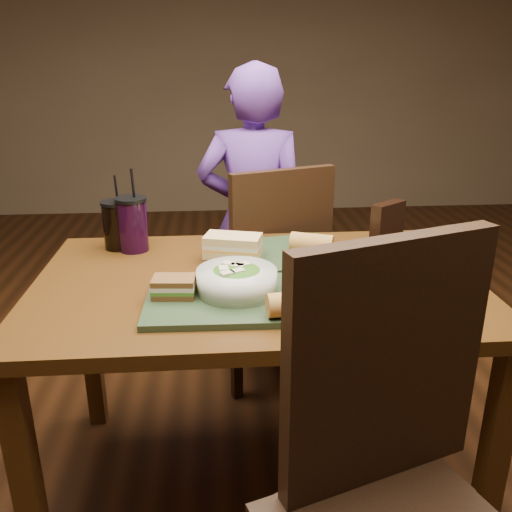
# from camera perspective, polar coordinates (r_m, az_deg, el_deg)

# --- Properties ---
(ground) EXTENTS (6.00, 6.00, 0.00)m
(ground) POSITION_cam_1_polar(r_m,az_deg,el_deg) (2.02, 0.00, -22.42)
(ground) COLOR #381C0B
(ground) RESTS_ON ground
(dining_table) EXTENTS (1.30, 0.85, 0.75)m
(dining_table) POSITION_cam_1_polar(r_m,az_deg,el_deg) (1.64, 0.00, -5.26)
(dining_table) COLOR #482A0E
(dining_table) RESTS_ON ground
(chair_near) EXTENTS (0.58, 0.59, 1.05)m
(chair_near) POSITION_cam_1_polar(r_m,az_deg,el_deg) (1.18, 14.44, -22.13)
(chair_near) COLOR black
(chair_near) RESTS_ON ground
(chair_far) EXTENTS (0.54, 0.56, 0.98)m
(chair_far) POSITION_cam_1_polar(r_m,az_deg,el_deg) (2.24, 2.37, -1.37)
(chair_far) COLOR black
(chair_far) RESTS_ON ground
(diner) EXTENTS (0.53, 0.37, 1.35)m
(diner) POSITION_cam_1_polar(r_m,az_deg,el_deg) (2.43, -0.34, 3.73)
(diner) COLOR #60338E
(diner) RESTS_ON ground
(tray_near) EXTENTS (0.43, 0.33, 0.02)m
(tray_near) POSITION_cam_1_polar(r_m,az_deg,el_deg) (1.45, -3.22, -4.59)
(tray_near) COLOR #26361F
(tray_near) RESTS_ON dining_table
(tray_far) EXTENTS (0.47, 0.39, 0.02)m
(tray_far) POSITION_cam_1_polar(r_m,az_deg,el_deg) (1.77, 1.97, 0.14)
(tray_far) COLOR #26361F
(tray_far) RESTS_ON dining_table
(salad_bowl) EXTENTS (0.22, 0.22, 0.07)m
(salad_bowl) POSITION_cam_1_polar(r_m,az_deg,el_deg) (1.46, -2.05, -2.45)
(salad_bowl) COLOR silver
(salad_bowl) RESTS_ON tray_near
(soup_bowl) EXTENTS (0.20, 0.20, 0.07)m
(soup_bowl) POSITION_cam_1_polar(r_m,az_deg,el_deg) (1.46, 14.17, -4.07)
(soup_bowl) COLOR white
(soup_bowl) RESTS_ON dining_table
(sandwich_near) EXTENTS (0.12, 0.08, 0.05)m
(sandwich_near) POSITION_cam_1_polar(r_m,az_deg,el_deg) (1.45, -8.63, -3.23)
(sandwich_near) COLOR #593819
(sandwich_near) RESTS_ON tray_near
(sandwich_far) EXTENTS (0.19, 0.14, 0.07)m
(sandwich_far) POSITION_cam_1_polar(r_m,az_deg,el_deg) (1.72, -2.44, 1.08)
(sandwich_far) COLOR tan
(sandwich_far) RESTS_ON tray_far
(baguette_near) EXTENTS (0.13, 0.07, 0.06)m
(baguette_near) POSITION_cam_1_polar(r_m,az_deg,el_deg) (1.33, 3.81, -5.07)
(baguette_near) COLOR #AD7533
(baguette_near) RESTS_ON tray_near
(baguette_far) EXTENTS (0.15, 0.11, 0.07)m
(baguette_far) POSITION_cam_1_polar(r_m,az_deg,el_deg) (1.75, 5.89, 1.28)
(baguette_far) COLOR #AD7533
(baguette_far) RESTS_ON tray_far
(cup_cola) EXTENTS (0.09, 0.09, 0.26)m
(cup_cola) POSITION_cam_1_polar(r_m,az_deg,el_deg) (1.89, -14.48, 3.22)
(cup_cola) COLOR black
(cup_cola) RESTS_ON dining_table
(cup_berry) EXTENTS (0.10, 0.10, 0.28)m
(cup_berry) POSITION_cam_1_polar(r_m,az_deg,el_deg) (1.86, -12.86, 3.31)
(cup_berry) COLOR black
(cup_berry) RESTS_ON dining_table
(chip_bag) EXTENTS (0.13, 0.11, 0.17)m
(chip_bag) POSITION_cam_1_polar(r_m,az_deg,el_deg) (1.84, 13.62, 2.87)
(chip_bag) COLOR black
(chip_bag) RESTS_ON dining_table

